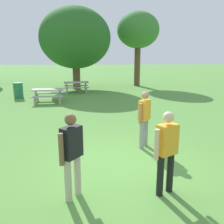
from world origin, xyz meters
name	(u,v)px	position (x,y,z in m)	size (l,w,h in m)	color
ground_plane	(120,162)	(0.00, 0.00, 0.00)	(120.00, 120.00, 0.00)	#568E3D
person_thrower	(72,151)	(-1.03, -1.46, 0.94)	(0.40, 0.51, 1.64)	#B7AD93
person_catcher	(144,116)	(0.78, 0.98, 0.94)	(0.40, 0.51, 1.64)	gray
person_bystander	(167,148)	(0.73, -1.43, 0.94)	(0.55, 0.38, 1.64)	black
frisbee	(165,150)	(1.35, 0.68, 0.01)	(0.29, 0.29, 0.03)	white
picnic_table_near	(48,93)	(-3.29, 7.92, 0.56)	(1.80, 1.55, 0.77)	#B2ADA3
picnic_table_far	(76,85)	(-1.99, 11.34, 0.56)	(1.86, 1.61, 0.77)	#B2ADA3
trash_can_beside_table	(18,90)	(-5.40, 9.47, 0.48)	(0.59, 0.59, 0.96)	#237047
tree_broad_center	(75,38)	(-2.12, 13.38, 3.83)	(5.34, 5.34, 6.12)	brown
tree_far_right	(138,31)	(2.91, 15.01, 4.54)	(3.47, 3.47, 6.09)	brown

